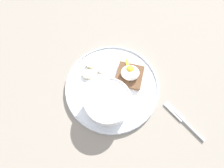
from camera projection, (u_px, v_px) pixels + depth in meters
ground_plane at (112, 89)px, 56.71cm from camera, size 120.00×120.00×2.00cm
plate at (112, 87)px, 55.05cm from camera, size 29.52×29.52×1.60cm
oatmeal_bowl at (108, 103)px, 49.62cm from camera, size 13.22×13.22×6.39cm
toast_slice at (129, 76)px, 55.29cm from camera, size 9.68×9.68×1.55cm
poached_egg at (130, 72)px, 53.27cm from camera, size 5.71×8.30×3.60cm
banana_slice_front at (101, 79)px, 55.16cm from camera, size 4.40×4.41×1.19cm
banana_slice_left at (103, 70)px, 56.40cm from camera, size 4.36×4.31×1.35cm
banana_slice_back at (90, 64)px, 56.94cm from camera, size 3.22×3.15×1.55cm
banana_slice_right at (88, 74)px, 55.88cm from camera, size 4.81×4.81×1.24cm
knife at (184, 121)px, 51.41cm from camera, size 11.01×11.59×0.80cm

